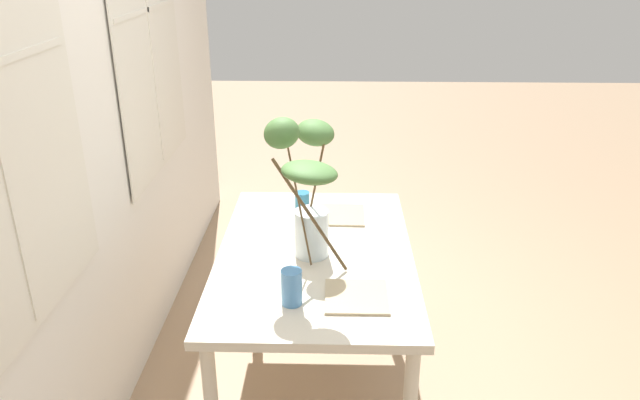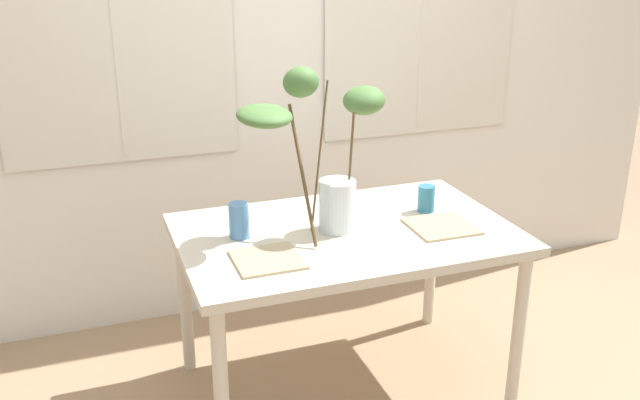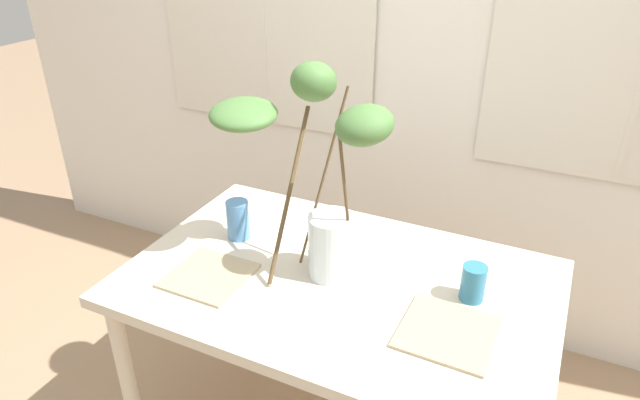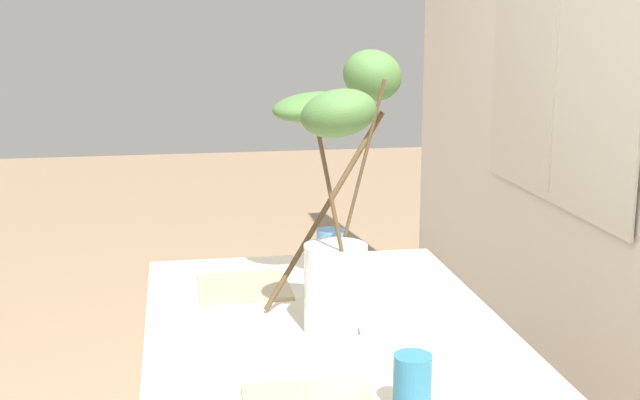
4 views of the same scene
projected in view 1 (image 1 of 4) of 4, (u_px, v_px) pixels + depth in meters
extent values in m
plane|color=#9E7F60|center=(316.00, 384.00, 2.95)|extent=(14.00, 14.00, 0.00)
cube|color=silver|center=(84.00, 122.00, 2.45)|extent=(4.56, 0.12, 2.65)
cube|color=silver|center=(146.00, 9.00, 3.00)|extent=(1.00, 0.01, 1.59)
cube|color=silver|center=(146.00, 9.00, 3.00)|extent=(1.07, 0.01, 1.66)
cube|color=silver|center=(147.00, 9.00, 3.00)|extent=(0.02, 0.01, 1.59)
cube|color=silver|center=(147.00, 9.00, 3.00)|extent=(1.00, 0.01, 0.02)
cube|color=beige|center=(315.00, 255.00, 2.66)|extent=(1.34, 0.86, 0.04)
cylinder|color=beige|center=(385.00, 262.00, 3.36)|extent=(0.05, 0.05, 0.70)
cylinder|color=beige|center=(254.00, 260.00, 3.38)|extent=(0.05, 0.05, 0.70)
cylinder|color=silver|center=(312.00, 233.00, 2.59)|extent=(0.15, 0.15, 0.21)
cylinder|color=silver|center=(312.00, 247.00, 2.61)|extent=(0.13, 0.13, 0.07)
cylinder|color=brown|center=(314.00, 194.00, 2.57)|extent=(0.03, 0.11, 0.52)
ellipsoid|color=#477038|center=(315.00, 133.00, 2.51)|extent=(0.19, 0.20, 0.14)
cylinder|color=brown|center=(311.00, 216.00, 2.39)|extent=(0.02, 0.30, 0.49)
ellipsoid|color=#477038|center=(310.00, 172.00, 2.16)|extent=(0.21, 0.22, 0.10)
cylinder|color=brown|center=(298.00, 197.00, 2.46)|extent=(0.12, 0.12, 0.58)
ellipsoid|color=#477038|center=(282.00, 133.00, 2.29)|extent=(0.20, 0.22, 0.16)
cylinder|color=#4C84BC|center=(292.00, 287.00, 2.24)|extent=(0.08, 0.08, 0.14)
cylinder|color=teal|center=(302.00, 203.00, 3.00)|extent=(0.07, 0.07, 0.11)
cube|color=tan|center=(356.00, 297.00, 2.30)|extent=(0.24, 0.24, 0.01)
cube|color=tan|center=(339.00, 215.00, 3.00)|extent=(0.26, 0.26, 0.01)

